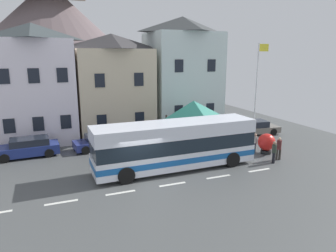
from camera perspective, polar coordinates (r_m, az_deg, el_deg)
The scene contains 18 objects.
ground_plane at distance 18.14m, azimuth -4.90°, elevation -10.34°, with size 40.00×60.00×0.07m.
townhouse_01 at distance 28.53m, azimuth -23.43°, elevation 7.43°, with size 6.04×6.94×9.78m.
townhouse_02 at distance 28.43m, azimuth -10.20°, elevation 7.51°, with size 6.51×5.59×9.03m.
townhouse_03 at distance 30.61m, azimuth 2.66°, elevation 9.71°, with size 6.47×5.86×10.77m.
hilltop_castle at distance 44.79m, azimuth -20.88°, elevation 14.08°, with size 35.50×35.50×22.92m.
transit_bus at distance 19.53m, azimuth 1.42°, elevation -3.66°, with size 10.61×2.76×3.05m.
bus_shelter at distance 24.04m, azimuth 4.78°, elevation 3.14°, with size 3.60×3.60×3.72m.
parked_car_01 at distance 29.37m, azimuth 15.61°, elevation -0.28°, with size 4.78×2.38×1.28m.
parked_car_02 at distance 24.41m, azimuth -12.61°, elevation -2.85°, with size 3.98×2.22×1.21m.
parked_car_03 at distance 24.29m, azimuth -24.71°, elevation -3.67°, with size 4.42×2.10×1.36m.
parked_car_04 at distance 26.68m, azimuth 5.43°, elevation -1.04°, with size 4.07×2.16×1.41m.
pedestrian_00 at distance 23.78m, azimuth 15.94°, elevation -2.95°, with size 0.28×0.29×1.49m.
pedestrian_01 at distance 23.63m, azimuth 11.49°, elevation -2.53°, with size 0.31×0.31×1.63m.
pedestrian_02 at distance 21.96m, azimuth 19.19°, elevation -4.59°, with size 0.33×0.33×1.52m.
pedestrian_03 at distance 22.69m, azimuth 19.99°, elevation -3.83°, with size 0.35×0.33×1.62m.
public_bench at distance 26.30m, azimuth -0.68°, elevation -1.69°, with size 1.44×0.48×0.87m.
flagpole at distance 25.02m, azimuth 16.27°, elevation 6.72°, with size 0.95×0.10×8.08m.
harbour_buoy at distance 23.82m, azimuth 17.91°, elevation -2.98°, with size 1.28×1.28×1.53m.
Camera 1 is at (-4.66, -15.99, 7.16)m, focal length 32.64 mm.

